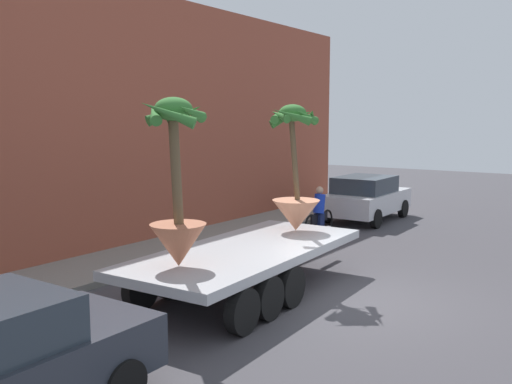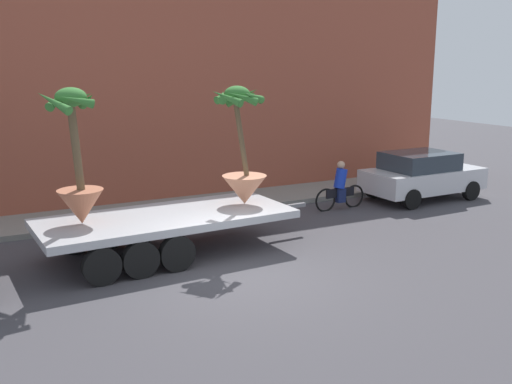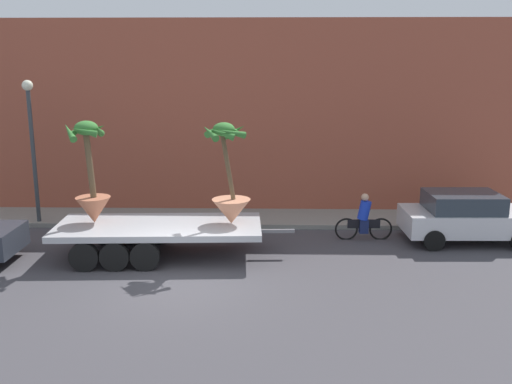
{
  "view_description": "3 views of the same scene",
  "coord_description": "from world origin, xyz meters",
  "px_view_note": "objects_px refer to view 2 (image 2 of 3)",
  "views": [
    {
      "loc": [
        -9.97,
        -4.49,
        3.56
      ],
      "look_at": [
        0.81,
        3.16,
        1.86
      ],
      "focal_mm": 39.5,
      "sensor_mm": 36.0,
      "label": 1
    },
    {
      "loc": [
        -5.17,
        -10.59,
        4.46
      ],
      "look_at": [
        1.46,
        2.18,
        1.27
      ],
      "focal_mm": 41.2,
      "sensor_mm": 36.0,
      "label": 2
    },
    {
      "loc": [
        2.27,
        -13.63,
        5.57
      ],
      "look_at": [
        1.88,
        3.16,
        1.72
      ],
      "focal_mm": 40.01,
      "sensor_mm": 36.0,
      "label": 3
    }
  ],
  "objects_px": {
    "potted_palm_rear": "(242,162)",
    "potted_palm_middle": "(78,174)",
    "parked_car": "(422,175)",
    "flatbed_trailer": "(157,225)",
    "cyclist": "(340,188)"
  },
  "relations": [
    {
      "from": "potted_palm_rear",
      "to": "potted_palm_middle",
      "type": "height_order",
      "value": "potted_palm_middle"
    },
    {
      "from": "potted_palm_rear",
      "to": "parked_car",
      "type": "height_order",
      "value": "potted_palm_rear"
    },
    {
      "from": "potted_palm_rear",
      "to": "parked_car",
      "type": "bearing_deg",
      "value": 11.65
    },
    {
      "from": "flatbed_trailer",
      "to": "parked_car",
      "type": "xyz_separation_m",
      "value": [
        9.64,
        1.63,
        0.06
      ]
    },
    {
      "from": "potted_palm_rear",
      "to": "cyclist",
      "type": "bearing_deg",
      "value": 21.62
    },
    {
      "from": "flatbed_trailer",
      "to": "cyclist",
      "type": "xyz_separation_m",
      "value": [
        6.46,
        1.77,
        -0.1
      ]
    },
    {
      "from": "cyclist",
      "to": "flatbed_trailer",
      "type": "bearing_deg",
      "value": -164.67
    },
    {
      "from": "flatbed_trailer",
      "to": "potted_palm_middle",
      "type": "bearing_deg",
      "value": 176.17
    },
    {
      "from": "flatbed_trailer",
      "to": "potted_palm_middle",
      "type": "height_order",
      "value": "potted_palm_middle"
    },
    {
      "from": "potted_palm_middle",
      "to": "cyclist",
      "type": "height_order",
      "value": "potted_palm_middle"
    },
    {
      "from": "potted_palm_rear",
      "to": "cyclist",
      "type": "distance_m",
      "value": 4.69
    },
    {
      "from": "parked_car",
      "to": "potted_palm_rear",
      "type": "bearing_deg",
      "value": -168.35
    },
    {
      "from": "parked_car",
      "to": "potted_palm_middle",
      "type": "bearing_deg",
      "value": -172.35
    },
    {
      "from": "parked_car",
      "to": "flatbed_trailer",
      "type": "bearing_deg",
      "value": -170.38
    },
    {
      "from": "potted_palm_middle",
      "to": "potted_palm_rear",
      "type": "bearing_deg",
      "value": 0.08
    }
  ]
}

